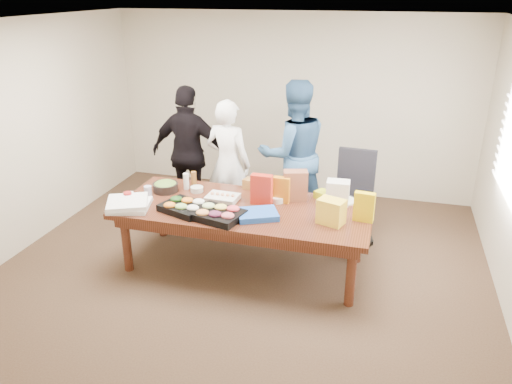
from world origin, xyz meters
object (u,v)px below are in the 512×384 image
(person_center, at_px, (228,164))
(salad_bowl, at_px, (165,187))
(sheet_cake, at_px, (223,198))
(person_right, at_px, (294,154))
(conference_table, at_px, (244,237))
(office_chair, at_px, (353,202))

(person_center, bearing_deg, salad_bowl, 67.67)
(person_center, distance_m, sheet_cake, 0.96)
(person_center, distance_m, salad_bowl, 0.98)
(person_right, relative_size, salad_bowl, 6.45)
(sheet_cake, relative_size, salad_bowl, 1.17)
(conference_table, relative_size, salad_bowl, 9.25)
(office_chair, height_order, salad_bowl, office_chair)
(person_center, relative_size, sheet_cake, 4.85)
(conference_table, height_order, sheet_cake, sheet_cake)
(sheet_cake, bearing_deg, conference_table, -16.40)
(conference_table, bearing_deg, office_chair, 39.06)
(person_right, bearing_deg, conference_table, 50.45)
(conference_table, xyz_separation_m, salad_bowl, (-1.04, 0.18, 0.42))
(person_right, relative_size, sheet_cake, 5.52)
(conference_table, relative_size, person_right, 1.43)
(person_right, bearing_deg, person_center, -8.63)
(sheet_cake, xyz_separation_m, salad_bowl, (-0.75, 0.08, 0.02))
(office_chair, xyz_separation_m, sheet_cake, (-1.41, -0.81, 0.22))
(person_center, relative_size, salad_bowl, 5.66)
(person_right, height_order, salad_bowl, person_right)
(person_center, xyz_separation_m, sheet_cake, (0.24, -0.92, -0.08))
(office_chair, bearing_deg, sheet_cake, -146.06)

